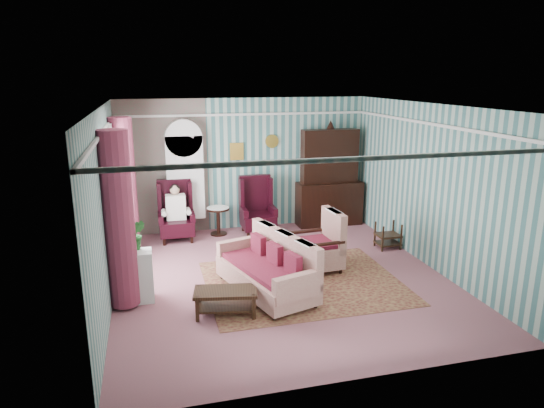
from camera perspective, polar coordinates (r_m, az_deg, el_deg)
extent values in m
plane|color=#95565F|center=(8.43, 1.08, -8.64)|extent=(6.00, 6.00, 0.00)
cube|color=#3A6A69|center=(10.82, -3.13, 4.68)|extent=(5.50, 0.02, 2.90)
cube|color=#3A6A69|center=(5.27, 9.94, -6.68)|extent=(5.50, 0.02, 2.90)
cube|color=#3A6A69|center=(7.72, -18.96, -0.30)|extent=(0.02, 6.00, 2.90)
cube|color=#3A6A69|center=(9.07, 18.12, 1.96)|extent=(0.02, 6.00, 2.90)
cube|color=white|center=(7.74, 1.18, 11.45)|extent=(5.50, 6.00, 0.02)
cube|color=brown|center=(10.61, -12.72, 4.13)|extent=(1.90, 0.01, 2.90)
cube|color=silver|center=(7.77, 1.17, 8.87)|extent=(5.50, 6.00, 0.05)
cube|color=white|center=(8.27, -18.52, 1.44)|extent=(0.04, 1.50, 1.90)
cylinder|color=maroon|center=(7.30, -17.57, -1.86)|extent=(0.44, 0.44, 2.60)
cylinder|color=maroon|center=(9.33, -16.98, 1.76)|extent=(0.44, 0.44, 2.60)
cube|color=gold|center=(10.70, -4.18, 6.18)|extent=(0.30, 0.03, 0.38)
cube|color=silver|center=(10.55, -10.15, 2.37)|extent=(0.80, 0.28, 2.24)
cube|color=black|center=(11.13, 6.83, 3.47)|extent=(1.50, 0.56, 2.36)
cube|color=black|center=(10.28, -11.23, -0.86)|extent=(0.76, 0.80, 1.25)
cube|color=black|center=(10.51, -1.68, -0.23)|extent=(0.76, 0.80, 1.25)
cylinder|color=black|center=(10.59, -6.33, -2.02)|extent=(0.50, 0.50, 0.60)
cube|color=black|center=(9.99, 13.48, -3.58)|extent=(0.45, 0.38, 0.54)
cube|color=white|center=(7.74, -15.85, -8.23)|extent=(0.55, 0.35, 0.80)
cube|color=#531B1E|center=(8.24, 3.68, -9.18)|extent=(3.20, 2.60, 0.01)
cube|color=beige|center=(7.66, -0.76, -6.58)|extent=(1.44, 2.11, 1.13)
cube|color=beige|center=(8.62, 5.24, -4.55)|extent=(0.81, 0.93, 1.01)
cube|color=black|center=(7.17, -5.46, -11.45)|extent=(0.97, 0.61, 0.38)
imported|color=#1A4D18|center=(7.42, -16.51, -4.46)|extent=(0.35, 0.31, 0.37)
imported|color=#2D5B1C|center=(7.62, -15.66, -3.50)|extent=(0.28, 0.24, 0.47)
imported|color=#25571B|center=(7.59, -16.59, -4.02)|extent=(0.23, 0.23, 0.37)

